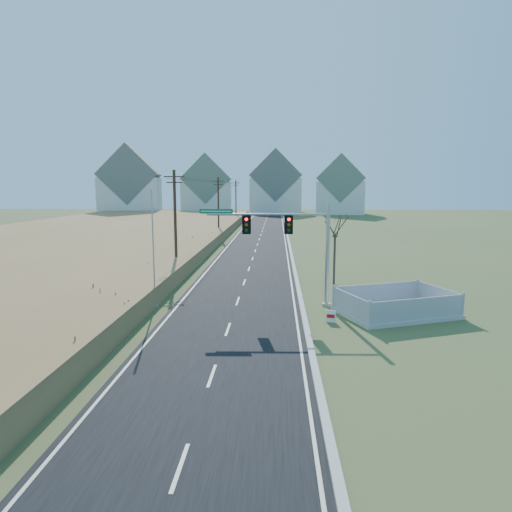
# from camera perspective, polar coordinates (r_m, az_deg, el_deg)

# --- Properties ---
(ground) EXTENTS (260.00, 260.00, 0.00)m
(ground) POSITION_cam_1_polar(r_m,az_deg,el_deg) (26.35, -3.05, -7.92)
(ground) COLOR #455529
(ground) RESTS_ON ground
(road) EXTENTS (8.00, 180.00, 0.06)m
(road) POSITION_cam_1_polar(r_m,az_deg,el_deg) (75.55, 0.71, 2.94)
(road) COLOR black
(road) RESTS_ON ground
(curb) EXTENTS (0.30, 180.00, 0.18)m
(curb) POSITION_cam_1_polar(r_m,az_deg,el_deg) (75.51, 3.86, 2.97)
(curb) COLOR #B2AFA8
(curb) RESTS_ON ground
(reed_marsh) EXTENTS (38.00, 110.00, 1.30)m
(reed_marsh) POSITION_cam_1_polar(r_m,az_deg,el_deg) (70.67, -19.45, 2.56)
(reed_marsh) COLOR #9B7246
(reed_marsh) RESTS_ON ground
(utility_pole_near) EXTENTS (1.80, 0.26, 9.00)m
(utility_pole_near) POSITION_cam_1_polar(r_m,az_deg,el_deg) (41.24, -10.07, 4.57)
(utility_pole_near) COLOR #422D1E
(utility_pole_near) RESTS_ON ground
(utility_pole_mid) EXTENTS (1.80, 0.26, 9.00)m
(utility_pole_mid) POSITION_cam_1_polar(r_m,az_deg,el_deg) (70.77, -4.72, 6.31)
(utility_pole_mid) COLOR #422D1E
(utility_pole_mid) RESTS_ON ground
(utility_pole_far) EXTENTS (1.80, 0.26, 9.00)m
(utility_pole_far) POSITION_cam_1_polar(r_m,az_deg,el_deg) (100.58, -2.53, 7.00)
(utility_pole_far) COLOR #422D1E
(utility_pole_far) RESTS_ON ground
(condo_nw) EXTENTS (17.69, 13.38, 19.05)m
(condo_nw) POSITION_cam_1_polar(r_m,az_deg,el_deg) (131.54, -15.47, 8.40)
(condo_nw) COLOR white
(condo_nw) RESTS_ON ground
(condo_nnw) EXTENTS (14.93, 11.17, 17.03)m
(condo_nnw) POSITION_cam_1_polar(r_m,az_deg,el_deg) (134.71, -6.18, 8.33)
(condo_nnw) COLOR white
(condo_nnw) RESTS_ON ground
(condo_n) EXTENTS (15.27, 10.20, 18.54)m
(condo_n) POSITION_cam_1_polar(r_m,az_deg,el_deg) (137.13, 2.46, 8.65)
(condo_n) COLOR white
(condo_n) RESTS_ON ground
(condo_ne) EXTENTS (14.12, 10.51, 16.52)m
(condo_ne) POSITION_cam_1_polar(r_m,az_deg,el_deg) (130.31, 10.46, 8.18)
(condo_ne) COLOR white
(condo_ne) RESTS_ON ground
(traffic_signal_mast) EXTENTS (8.26, 0.62, 6.57)m
(traffic_signal_mast) POSITION_cam_1_polar(r_m,az_deg,el_deg) (28.57, 5.31, 1.75)
(traffic_signal_mast) COLOR #9EA0A5
(traffic_signal_mast) RESTS_ON ground
(fence_enclosure) EXTENTS (7.48, 6.30, 1.46)m
(fence_enclosure) POSITION_cam_1_polar(r_m,az_deg,el_deg) (28.48, 17.03, -6.43)
(fence_enclosure) COLOR #B7B5AD
(fence_enclosure) RESTS_ON ground
(open_sign) EXTENTS (0.55, 0.18, 0.69)m
(open_sign) POSITION_cam_1_polar(r_m,az_deg,el_deg) (26.00, 9.33, -7.42)
(open_sign) COLOR white
(open_sign) RESTS_ON ground
(flagpole) EXTENTS (0.33, 0.33, 7.33)m
(flagpole) POSITION_cam_1_polar(r_m,az_deg,el_deg) (29.15, -12.67, -0.62)
(flagpole) COLOR #B7B5AD
(flagpole) RESTS_ON ground
(bare_tree) EXTENTS (2.20, 2.20, 5.82)m
(bare_tree) POSITION_cam_1_polar(r_m,az_deg,el_deg) (35.40, 9.88, 3.95)
(bare_tree) COLOR #4C3F33
(bare_tree) RESTS_ON ground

